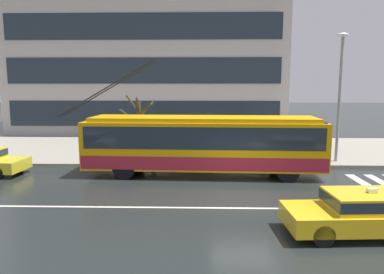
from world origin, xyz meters
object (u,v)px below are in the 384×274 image
at_px(trolleybus, 204,143).
at_px(pedestrian_approaching_curb, 173,130).
at_px(pedestrian_at_shelter, 155,135).
at_px(street_tree_bare, 139,124).
at_px(street_lamp, 340,87).
at_px(bus_shelter, 202,126).
at_px(pedestrian_walking_past, 263,131).
at_px(taxi_oncoming_near, 367,211).
at_px(pedestrian_waiting_by_pole, 193,130).

bearing_deg(trolleybus, pedestrian_approaching_curb, 117.63).
xyz_separation_m(pedestrian_at_shelter, street_tree_bare, (-1.08, 1.13, 0.50)).
distance_m(street_lamp, street_tree_bare, 11.43).
xyz_separation_m(bus_shelter, street_tree_bare, (-3.65, -0.32, 0.17)).
bearing_deg(bus_shelter, pedestrian_approaching_curb, -166.05).
xyz_separation_m(pedestrian_at_shelter, pedestrian_approaching_curb, (0.92, 1.05, 0.13)).
bearing_deg(trolleybus, street_tree_bare, 137.61).
bearing_deg(pedestrian_walking_past, pedestrian_at_shelter, -169.34).
distance_m(pedestrian_approaching_curb, pedestrian_walking_past, 5.21).
bearing_deg(taxi_oncoming_near, street_tree_bare, 129.34).
height_order(pedestrian_approaching_curb, street_lamp, street_lamp).
bearing_deg(pedestrian_approaching_curb, pedestrian_at_shelter, -131.29).
xyz_separation_m(taxi_oncoming_near, pedestrian_walking_past, (-1.27, 10.37, 1.04)).
bearing_deg(pedestrian_walking_past, pedestrian_waiting_by_pole, 170.59).
relative_size(pedestrian_at_shelter, pedestrian_approaching_curb, 0.96).
height_order(taxi_oncoming_near, pedestrian_approaching_curb, pedestrian_approaching_curb).
xyz_separation_m(taxi_oncoming_near, street_tree_bare, (-8.48, 10.35, 1.44)).
height_order(pedestrian_waiting_by_pole, street_lamp, street_lamp).
relative_size(taxi_oncoming_near, street_lamp, 0.67).
height_order(street_lamp, street_tree_bare, street_lamp).
bearing_deg(street_tree_bare, pedestrian_approaching_curb, -2.49).
distance_m(pedestrian_walking_past, street_lamp, 4.78).
height_order(trolleybus, pedestrian_at_shelter, trolleybus).
xyz_separation_m(pedestrian_waiting_by_pole, street_tree_bare, (-3.15, -0.69, 0.44)).
bearing_deg(taxi_oncoming_near, pedestrian_waiting_by_pole, 115.78).
bearing_deg(pedestrian_waiting_by_pole, pedestrian_at_shelter, -138.51).
bearing_deg(pedestrian_walking_past, street_tree_bare, -179.84).
xyz_separation_m(pedestrian_walking_past, street_lamp, (4.00, -0.73, 2.52)).
relative_size(pedestrian_at_shelter, pedestrian_walking_past, 0.98).
bearing_deg(pedestrian_approaching_curb, bus_shelter, 13.95).
distance_m(pedestrian_walking_past, street_tree_bare, 7.22).
bearing_deg(pedestrian_at_shelter, pedestrian_approaching_curb, 48.71).
bearing_deg(trolleybus, taxi_oncoming_near, -55.65).
distance_m(trolleybus, pedestrian_approaching_curb, 3.77).
xyz_separation_m(bus_shelter, pedestrian_waiting_by_pole, (-0.51, 0.37, -0.27)).
relative_size(bus_shelter, pedestrian_at_shelter, 1.86).
bearing_deg(street_lamp, pedestrian_waiting_by_pole, 170.14).
distance_m(pedestrian_at_shelter, pedestrian_approaching_curb, 1.40).
relative_size(pedestrian_approaching_curb, pedestrian_waiting_by_pole, 1.04).
relative_size(trolleybus, street_tree_bare, 3.47).
bearing_deg(bus_shelter, pedestrian_waiting_by_pole, 143.95).
bearing_deg(street_tree_bare, taxi_oncoming_near, -50.66).
bearing_deg(pedestrian_waiting_by_pole, bus_shelter, -36.05).
bearing_deg(bus_shelter, street_tree_bare, -174.94).
bearing_deg(pedestrian_waiting_by_pole, pedestrian_approaching_curb, -145.75).
relative_size(trolleybus, pedestrian_approaching_curb, 6.47).
bearing_deg(trolleybus, street_lamp, 19.96).
relative_size(pedestrian_walking_past, pedestrian_waiting_by_pole, 1.02).
bearing_deg(pedestrian_waiting_by_pole, trolleybus, -81.72).
xyz_separation_m(taxi_oncoming_near, bus_shelter, (-4.82, 10.67, 1.27)).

